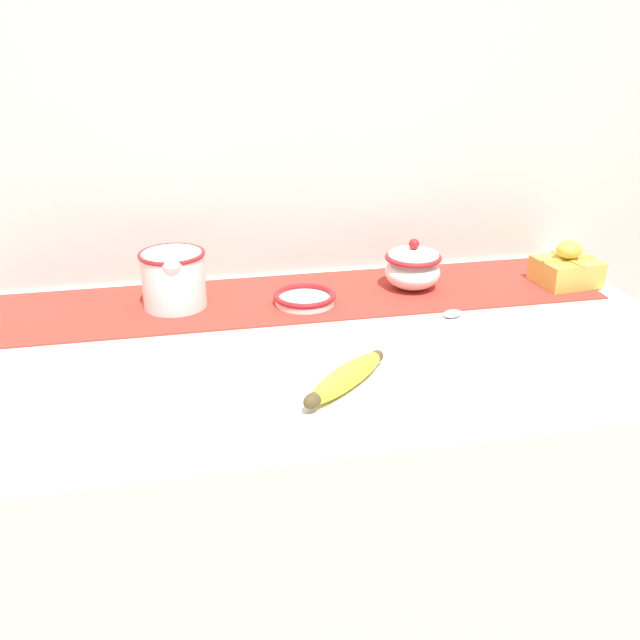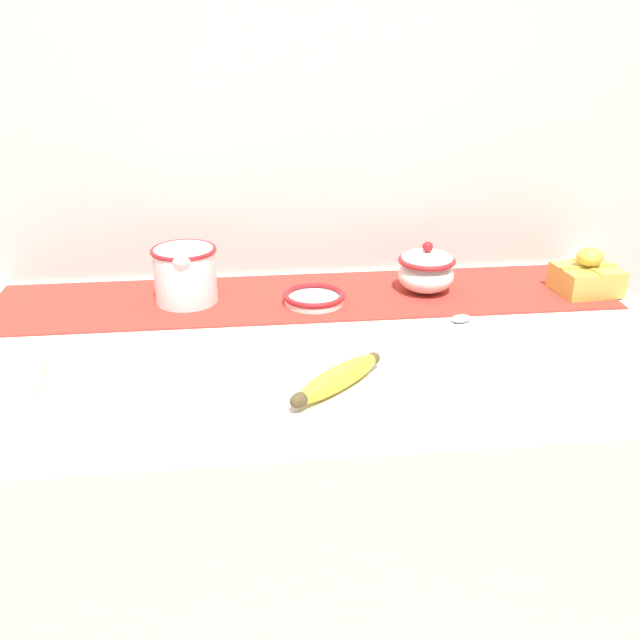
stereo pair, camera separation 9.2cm
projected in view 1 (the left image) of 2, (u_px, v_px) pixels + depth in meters
The scene contains 9 objects.
countertop at pixel (316, 554), 1.32m from camera, with size 1.24×0.65×0.87m, color silver.
back_wall at pixel (278, 106), 1.33m from camera, with size 2.04×0.04×2.40m, color silver.
table_runner at pixel (295, 297), 1.32m from camera, with size 1.14×0.24×0.00m, color #B23328.
cream_pitcher at pixel (173, 277), 1.26m from camera, with size 0.12×0.14×0.10m.
sugar_bowl at pixel (413, 267), 1.35m from camera, with size 0.11×0.11×0.10m.
small_dish at pixel (305, 298), 1.29m from camera, with size 0.11×0.11×0.02m.
banana at pixel (346, 378), 1.00m from camera, with size 0.15×0.14×0.03m.
spoon at pixel (448, 315), 1.24m from camera, with size 0.16×0.08×0.01m.
gift_box at pixel (566, 269), 1.37m from camera, with size 0.12×0.11×0.09m.
Camera 1 is at (-0.20, -1.02, 1.36)m, focal length 40.00 mm.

